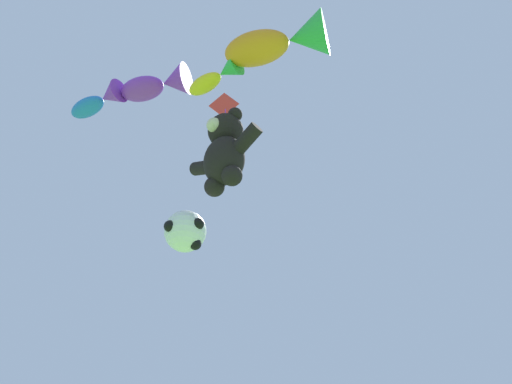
{
  "coord_description": "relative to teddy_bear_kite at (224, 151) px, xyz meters",
  "views": [
    {
      "loc": [
        5.6,
        -2.37,
        1.36
      ],
      "look_at": [
        -0.37,
        3.86,
        7.86
      ],
      "focal_mm": 35.0,
      "sensor_mm": 36.0,
      "label": 1
    }
  ],
  "objects": [
    {
      "name": "fish_kite_cobalt",
      "position": [
        -3.2,
        -1.82,
        2.61
      ],
      "size": [
        1.84,
        0.98,
        0.68
      ],
      "color": "blue"
    },
    {
      "name": "fish_kite_goldfin",
      "position": [
        0.26,
        -0.6,
        1.82
      ],
      "size": [
        1.53,
        0.68,
        0.55
      ],
      "color": "yellow"
    },
    {
      "name": "fish_kite_tangerine",
      "position": [
        1.98,
        -0.19,
        1.94
      ],
      "size": [
        2.53,
        1.92,
        1.05
      ],
      "color": "orange"
    },
    {
      "name": "soccer_ball_kite",
      "position": [
        -0.89,
        -0.19,
        -1.85
      ],
      "size": [
        0.99,
        0.98,
        0.91
      ],
      "color": "white"
    },
    {
      "name": "diamond_kite",
      "position": [
        -2.4,
        2.0,
        4.58
      ],
      "size": [
        0.84,
        0.65,
        2.62
      ],
      "color": "red"
    },
    {
      "name": "fish_kite_violet",
      "position": [
        -1.55,
        -1.06,
        2.6
      ],
      "size": [
        2.03,
        1.55,
        0.87
      ],
      "color": "purple"
    },
    {
      "name": "teddy_bear_kite",
      "position": [
        0.0,
        0.0,
        0.0
      ],
      "size": [
        2.2,
        0.97,
        2.23
      ],
      "color": "black"
    }
  ]
}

